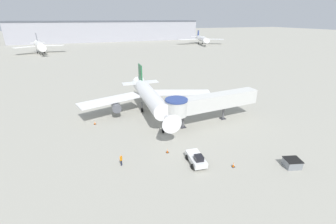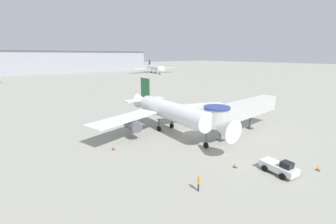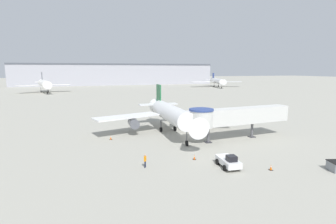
{
  "view_description": "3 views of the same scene",
  "coord_description": "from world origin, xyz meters",
  "px_view_note": "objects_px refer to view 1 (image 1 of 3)",
  "views": [
    {
      "loc": [
        -14.03,
        -40.23,
        19.24
      ],
      "look_at": [
        -0.96,
        -3.56,
        2.87
      ],
      "focal_mm": 24.0,
      "sensor_mm": 36.0,
      "label": 1
    },
    {
      "loc": [
        -26.05,
        -27.9,
        13.59
      ],
      "look_at": [
        -3.63,
        2.51,
        4.01
      ],
      "focal_mm": 24.0,
      "sensor_mm": 36.0,
      "label": 2
    },
    {
      "loc": [
        -18.24,
        -44.38,
        12.33
      ],
      "look_at": [
        -4.69,
        -1.85,
        5.07
      ],
      "focal_mm": 28.0,
      "sensor_mm": 36.0,
      "label": 3
    }
  ],
  "objects_px": {
    "service_container_gray": "(292,163)",
    "traffic_cone_apron_front": "(233,165)",
    "main_airplane": "(150,97)",
    "pushback_tug_white": "(196,159)",
    "ground_crew_marshaller": "(121,159)",
    "jet_bridge": "(207,103)",
    "traffic_cone_near_nose": "(167,151)",
    "traffic_cone_port_wing": "(95,123)",
    "background_jet_gray_tail": "(40,45)",
    "background_jet_blue_tail": "(201,39)"
  },
  "relations": [
    {
      "from": "service_container_gray",
      "to": "traffic_cone_apron_front",
      "type": "bearing_deg",
      "value": 160.54
    },
    {
      "from": "main_airplane",
      "to": "pushback_tug_white",
      "type": "relative_size",
      "value": 7.02
    },
    {
      "from": "service_container_gray",
      "to": "ground_crew_marshaller",
      "type": "xyz_separation_m",
      "value": [
        -22.34,
        8.29,
        0.4
      ]
    },
    {
      "from": "main_airplane",
      "to": "traffic_cone_apron_front",
      "type": "height_order",
      "value": "main_airplane"
    },
    {
      "from": "main_airplane",
      "to": "jet_bridge",
      "type": "height_order",
      "value": "main_airplane"
    },
    {
      "from": "pushback_tug_white",
      "to": "traffic_cone_near_nose",
      "type": "height_order",
      "value": "pushback_tug_white"
    },
    {
      "from": "traffic_cone_port_wing",
      "to": "background_jet_gray_tail",
      "type": "relative_size",
      "value": 0.03
    },
    {
      "from": "pushback_tug_white",
      "to": "traffic_cone_port_wing",
      "type": "bearing_deg",
      "value": 130.08
    },
    {
      "from": "traffic_cone_apron_front",
      "to": "background_jet_blue_tail",
      "type": "distance_m",
      "value": 157.13
    },
    {
      "from": "service_container_gray",
      "to": "background_jet_blue_tail",
      "type": "relative_size",
      "value": 0.07
    },
    {
      "from": "traffic_cone_apron_front",
      "to": "pushback_tug_white",
      "type": "bearing_deg",
      "value": 151.69
    },
    {
      "from": "service_container_gray",
      "to": "pushback_tug_white",
      "type": "bearing_deg",
      "value": 157.11
    },
    {
      "from": "jet_bridge",
      "to": "ground_crew_marshaller",
      "type": "height_order",
      "value": "jet_bridge"
    },
    {
      "from": "service_container_gray",
      "to": "traffic_cone_apron_front",
      "type": "xyz_separation_m",
      "value": [
        -7.68,
        2.71,
        -0.28
      ]
    },
    {
      "from": "service_container_gray",
      "to": "traffic_cone_port_wing",
      "type": "relative_size",
      "value": 3.56
    },
    {
      "from": "main_airplane",
      "to": "traffic_cone_near_nose",
      "type": "height_order",
      "value": "main_airplane"
    },
    {
      "from": "traffic_cone_port_wing",
      "to": "main_airplane",
      "type": "bearing_deg",
      "value": 7.3
    },
    {
      "from": "traffic_cone_near_nose",
      "to": "background_jet_gray_tail",
      "type": "bearing_deg",
      "value": 105.77
    },
    {
      "from": "service_container_gray",
      "to": "background_jet_gray_tail",
      "type": "bearing_deg",
      "value": 110.73
    },
    {
      "from": "traffic_cone_apron_front",
      "to": "ground_crew_marshaller",
      "type": "xyz_separation_m",
      "value": [
        -14.66,
        5.58,
        0.68
      ]
    },
    {
      "from": "jet_bridge",
      "to": "service_container_gray",
      "type": "distance_m",
      "value": 17.83
    },
    {
      "from": "background_jet_blue_tail",
      "to": "jet_bridge",
      "type": "bearing_deg",
      "value": -102.73
    },
    {
      "from": "jet_bridge",
      "to": "background_jet_gray_tail",
      "type": "xyz_separation_m",
      "value": [
        -45.19,
        114.05,
        0.54
      ]
    },
    {
      "from": "jet_bridge",
      "to": "traffic_cone_port_wing",
      "type": "height_order",
      "value": "jet_bridge"
    },
    {
      "from": "traffic_cone_near_nose",
      "to": "service_container_gray",
      "type": "bearing_deg",
      "value": -31.19
    },
    {
      "from": "service_container_gray",
      "to": "traffic_cone_apron_front",
      "type": "distance_m",
      "value": 8.15
    },
    {
      "from": "traffic_cone_apron_front",
      "to": "main_airplane",
      "type": "bearing_deg",
      "value": 104.91
    },
    {
      "from": "main_airplane",
      "to": "service_container_gray",
      "type": "distance_m",
      "value": 28.5
    },
    {
      "from": "service_container_gray",
      "to": "ground_crew_marshaller",
      "type": "bearing_deg",
      "value": 159.63
    },
    {
      "from": "service_container_gray",
      "to": "jet_bridge",
      "type": "bearing_deg",
      "value": 104.51
    },
    {
      "from": "jet_bridge",
      "to": "traffic_cone_near_nose",
      "type": "relative_size",
      "value": 30.25
    },
    {
      "from": "jet_bridge",
      "to": "main_airplane",
      "type": "bearing_deg",
      "value": 133.98
    },
    {
      "from": "background_jet_blue_tail",
      "to": "traffic_cone_near_nose",
      "type": "bearing_deg",
      "value": -104.99
    },
    {
      "from": "traffic_cone_apron_front",
      "to": "background_jet_blue_tail",
      "type": "height_order",
      "value": "background_jet_blue_tail"
    },
    {
      "from": "jet_bridge",
      "to": "traffic_cone_port_wing",
      "type": "distance_m",
      "value": 22.14
    },
    {
      "from": "pushback_tug_white",
      "to": "background_jet_blue_tail",
      "type": "xyz_separation_m",
      "value": [
        72.79,
        139.03,
        3.5
      ]
    },
    {
      "from": "traffic_cone_near_nose",
      "to": "traffic_cone_port_wing",
      "type": "bearing_deg",
      "value": 125.24
    },
    {
      "from": "main_airplane",
      "to": "traffic_cone_near_nose",
      "type": "relative_size",
      "value": 44.7
    },
    {
      "from": "service_container_gray",
      "to": "traffic_cone_port_wing",
      "type": "distance_m",
      "value": 34.36
    },
    {
      "from": "main_airplane",
      "to": "traffic_cone_apron_front",
      "type": "distance_m",
      "value": 23.18
    },
    {
      "from": "main_airplane",
      "to": "pushback_tug_white",
      "type": "bearing_deg",
      "value": -84.96
    },
    {
      "from": "jet_bridge",
      "to": "traffic_cone_port_wing",
      "type": "xyz_separation_m",
      "value": [
        -20.82,
        6.46,
        -3.88
      ]
    },
    {
      "from": "traffic_cone_apron_front",
      "to": "background_jet_blue_tail",
      "type": "xyz_separation_m",
      "value": [
        68.25,
        141.48,
        3.97
      ]
    },
    {
      "from": "background_jet_gray_tail",
      "to": "main_airplane",
      "type": "bearing_deg",
      "value": -84.62
    },
    {
      "from": "main_airplane",
      "to": "traffic_cone_apron_front",
      "type": "xyz_separation_m",
      "value": [
        5.9,
        -22.14,
        -3.51
      ]
    },
    {
      "from": "traffic_cone_near_nose",
      "to": "traffic_cone_apron_front",
      "type": "bearing_deg",
      "value": -40.81
    },
    {
      "from": "pushback_tug_white",
      "to": "service_container_gray",
      "type": "relative_size",
      "value": 1.68
    },
    {
      "from": "traffic_cone_port_wing",
      "to": "background_jet_blue_tail",
      "type": "xyz_separation_m",
      "value": [
        85.76,
        120.83,
        3.97
      ]
    },
    {
      "from": "traffic_cone_near_nose",
      "to": "ground_crew_marshaller",
      "type": "xyz_separation_m",
      "value": [
        -7.17,
        -0.89,
        0.69
      ]
    },
    {
      "from": "main_airplane",
      "to": "traffic_cone_port_wing",
      "type": "bearing_deg",
      "value": -171.59
    }
  ]
}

